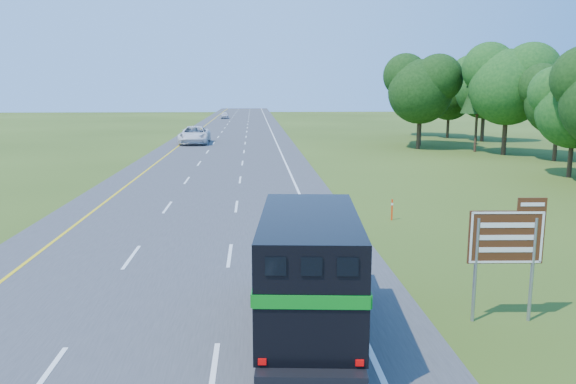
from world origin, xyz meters
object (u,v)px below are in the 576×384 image
horse_truck (309,268)px  far_car (225,115)px  exit_sign (507,242)px  white_suv (195,135)px

horse_truck → far_car: size_ratio=1.84×
horse_truck → exit_sign: exit_sign is taller
white_suv → exit_sign: size_ratio=2.10×
horse_truck → exit_sign: (5.34, 0.56, 0.44)m
white_suv → far_car: white_suv is taller
far_car → exit_sign: exit_sign is taller
horse_truck → far_car: 109.29m
white_suv → horse_truck: bearing=-82.0°
white_suv → far_car: (0.68, 57.03, -0.30)m
horse_truck → far_car: bearing=98.8°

